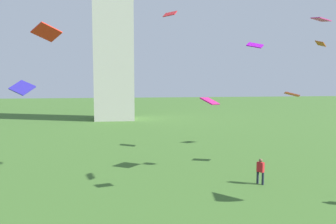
# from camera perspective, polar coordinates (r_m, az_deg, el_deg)

# --- Properties ---
(person_1) EXTENTS (0.47, 0.50, 1.69)m
(person_1) POSITION_cam_1_polar(r_m,az_deg,el_deg) (23.95, 14.67, -8.99)
(person_1) COLOR #1E2333
(person_1) RESTS_ON ground_plane
(kite_flying_2) EXTENTS (1.69, 1.49, 0.70)m
(kite_flying_2) POSITION_cam_1_polar(r_m,az_deg,el_deg) (33.91, 13.85, 10.41)
(kite_flying_2) COLOR purple
(kite_flying_3) EXTENTS (1.32, 1.19, 0.79)m
(kite_flying_3) POSITION_cam_1_polar(r_m,az_deg,el_deg) (17.11, -18.97, 12.08)
(kite_flying_3) COLOR red
(kite_flying_4) EXTENTS (1.73, 1.86, 0.61)m
(kite_flying_4) POSITION_cam_1_polar(r_m,az_deg,el_deg) (26.18, 6.78, 1.76)
(kite_flying_4) COLOR #B5176B
(kite_flying_6) EXTENTS (1.08, 0.92, 0.23)m
(kite_flying_6) POSITION_cam_1_polar(r_m,az_deg,el_deg) (21.15, 23.44, 13.53)
(kite_flying_6) COLOR #E63492
(kite_flying_7) EXTENTS (1.03, 0.99, 0.46)m
(kite_flying_7) POSITION_cam_1_polar(r_m,az_deg,el_deg) (25.31, 0.33, 15.53)
(kite_flying_7) COLOR red
(kite_flying_8) EXTENTS (2.04, 1.78, 1.11)m
(kite_flying_8) POSITION_cam_1_polar(r_m,az_deg,el_deg) (27.42, -22.45, 3.64)
(kite_flying_8) COLOR #342AB6
(kite_flying_10) EXTENTS (1.32, 1.38, 0.58)m
(kite_flying_10) POSITION_cam_1_polar(r_m,az_deg,el_deg) (37.61, 23.38, 10.08)
(kite_flying_10) COLOR #C3481A
(kite_flying_11) EXTENTS (1.26, 1.10, 0.45)m
(kite_flying_11) POSITION_cam_1_polar(r_m,az_deg,el_deg) (29.29, 19.36, 2.72)
(kite_flying_11) COLOR #DC472C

